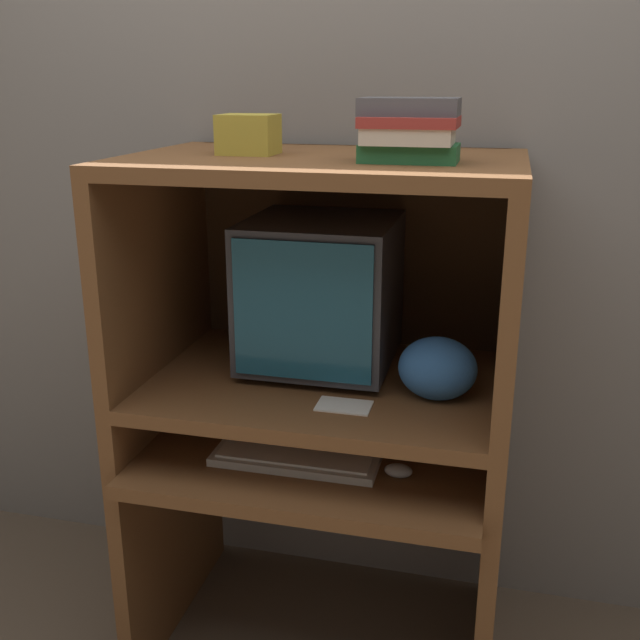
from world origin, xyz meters
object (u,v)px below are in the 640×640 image
keyboard (295,458)px  book_stack (409,130)px  snack_bag (438,368)px  storage_box (249,134)px  mouse (398,471)px  crt_monitor (321,292)px

keyboard → book_stack: (0.24, 0.07, 0.79)m
snack_bag → book_stack: book_stack is taller
snack_bag → storage_box: storage_box is taller
book_stack → storage_box: bearing=167.7°
keyboard → mouse: (0.26, -0.01, 0.00)m
mouse → book_stack: 0.79m
snack_bag → crt_monitor: bearing=156.0°
crt_monitor → book_stack: book_stack is taller
crt_monitor → book_stack: 0.52m
mouse → storage_box: 0.88m
keyboard → storage_box: bearing=134.7°
mouse → storage_box: storage_box is taller
mouse → snack_bag: (0.07, 0.10, 0.23)m
keyboard → mouse: size_ratio=6.13×
mouse → crt_monitor: bearing=136.2°
mouse → book_stack: bearing=99.6°
storage_box → mouse: bearing=-21.3°
crt_monitor → snack_bag: crt_monitor is taller
mouse → keyboard: bearing=178.8°
crt_monitor → book_stack: size_ratio=1.85×
keyboard → snack_bag: bearing=15.4°
crt_monitor → snack_bag: size_ratio=2.11×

